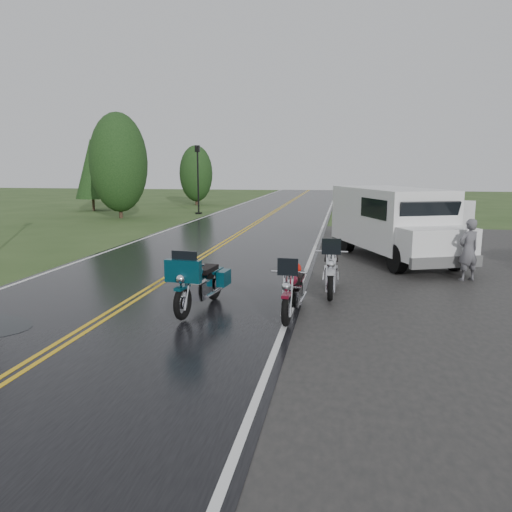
# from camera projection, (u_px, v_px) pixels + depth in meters

# --- Properties ---
(ground) EXTENTS (120.00, 120.00, 0.00)m
(ground) POSITION_uv_depth(u_px,v_px,m) (114.00, 313.00, 10.92)
(ground) COLOR #2D471E
(ground) RESTS_ON ground
(road) EXTENTS (8.00, 100.00, 0.04)m
(road) POSITION_uv_depth(u_px,v_px,m) (223.00, 244.00, 20.61)
(road) COLOR black
(road) RESTS_ON ground
(motorcycle_red) EXTENTS (0.92, 2.27, 1.32)m
(motorcycle_red) POSITION_uv_depth(u_px,v_px,m) (287.00, 297.00, 9.70)
(motorcycle_red) COLOR #590A19
(motorcycle_red) RESTS_ON ground
(motorcycle_teal) EXTENTS (1.15, 2.49, 1.42)m
(motorcycle_teal) POSITION_uv_depth(u_px,v_px,m) (182.00, 289.00, 10.10)
(motorcycle_teal) COLOR #05313E
(motorcycle_teal) RESTS_ON ground
(motorcycle_silver) EXTENTS (0.93, 2.45, 1.44)m
(motorcycle_silver) POSITION_uv_depth(u_px,v_px,m) (331.00, 274.00, 11.52)
(motorcycle_silver) COLOR #B4B6BC
(motorcycle_silver) RESTS_ON ground
(van_white) EXTENTS (4.62, 6.80, 2.50)m
(van_white) POSITION_uv_depth(u_px,v_px,m) (398.00, 232.00, 14.68)
(van_white) COLOR white
(van_white) RESTS_ON ground
(person_at_van) EXTENTS (0.75, 0.66, 1.73)m
(person_at_van) POSITION_uv_depth(u_px,v_px,m) (468.00, 251.00, 13.77)
(person_at_van) COLOR #55545A
(person_at_van) RESTS_ON ground
(lamp_post_far_left) EXTENTS (0.40, 0.40, 4.63)m
(lamp_post_far_left) POSITION_uv_depth(u_px,v_px,m) (198.00, 180.00, 33.56)
(lamp_post_far_left) COLOR black
(lamp_post_far_left) RESTS_ON ground
(tree_left_mid) EXTENTS (3.53, 3.53, 5.52)m
(tree_left_mid) POSITION_uv_depth(u_px,v_px,m) (119.00, 173.00, 30.74)
(tree_left_mid) COLOR #1E3D19
(tree_left_mid) RESTS_ON ground
(tree_left_far) EXTENTS (2.75, 2.75, 4.23)m
(tree_left_far) POSITION_uv_depth(u_px,v_px,m) (196.00, 180.00, 41.76)
(tree_left_far) COLOR #1E3D19
(tree_left_far) RESTS_ON ground
(pine_left_far) EXTENTS (2.42, 2.42, 5.05)m
(pine_left_far) POSITION_uv_depth(u_px,v_px,m) (92.00, 176.00, 36.19)
(pine_left_far) COLOR #1E3D19
(pine_left_far) RESTS_ON ground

